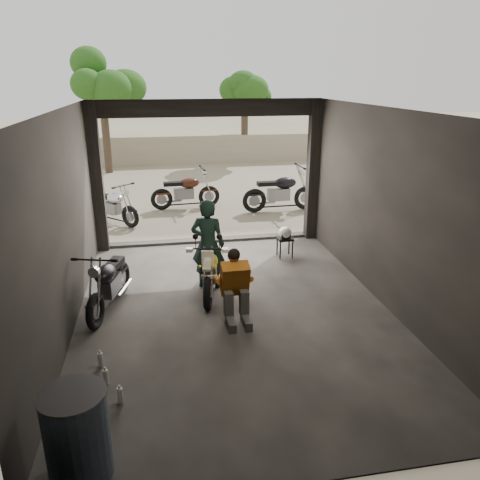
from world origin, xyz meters
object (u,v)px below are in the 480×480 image
object	(u,v)px
left_bike	(108,279)
outside_bike_c	(281,189)
outside_bike_a	(112,203)
helmet	(285,233)
outside_bike_b	(185,188)
sign_post	(382,170)
mechanic	(236,289)
rider	(208,244)
stool	(285,241)
main_bike	(210,266)
oil_drum	(77,436)

from	to	relation	value
left_bike	outside_bike_c	world-z (taller)	outside_bike_c
left_bike	outside_bike_a	bearing A→B (deg)	108.70
helmet	outside_bike_b	bearing A→B (deg)	92.18
outside_bike_a	sign_post	xyz separation A→B (m)	(6.12, -2.51, 1.13)
outside_bike_c	mechanic	xyz separation A→B (m)	(-2.32, -6.10, -0.08)
rider	sign_post	bearing A→B (deg)	-137.51
outside_bike_a	mechanic	distance (m)	6.15
left_bike	mechanic	distance (m)	2.13
left_bike	stool	bearing A→B (deg)	42.15
main_bike	left_bike	xyz separation A→B (m)	(-1.70, -0.28, 0.02)
outside_bike_b	stool	xyz separation A→B (m)	(1.80, -4.30, -0.22)
main_bike	outside_bike_a	bearing A→B (deg)	124.81
sign_post	outside_bike_a	bearing A→B (deg)	152.66
left_bike	sign_post	bearing A→B (deg)	37.56
outside_bike_a	stool	xyz separation A→B (m)	(3.76, -3.15, -0.18)
outside_bike_b	mechanic	xyz separation A→B (m)	(0.32, -6.86, -0.03)
outside_bike_c	rider	size ratio (longest dim) A/B	1.15
left_bike	mechanic	size ratio (longest dim) A/B	1.42
outside_bike_c	rider	xyz separation A→B (m)	(-2.59, -4.74, 0.18)
main_bike	sign_post	size ratio (longest dim) A/B	0.63
main_bike	helmet	bearing A→B (deg)	51.07
outside_bike_b	sign_post	xyz separation A→B (m)	(4.16, -3.66, 1.09)
outside_bike_c	rider	distance (m)	5.40
outside_bike_b	rider	bearing A→B (deg)	175.43
outside_bike_a	outside_bike_c	world-z (taller)	outside_bike_c
main_bike	stool	bearing A→B (deg)	51.60
stool	sign_post	bearing A→B (deg)	15.16
helmet	sign_post	xyz separation A→B (m)	(2.38, 0.68, 1.11)
outside_bike_c	rider	world-z (taller)	rider
mechanic	rider	bearing A→B (deg)	100.29
outside_bike_b	outside_bike_c	distance (m)	2.74
left_bike	outside_bike_b	bearing A→B (deg)	89.84
outside_bike_b	outside_bike_c	bearing A→B (deg)	-111.13
oil_drum	rider	bearing A→B (deg)	67.28
outside_bike_c	mechanic	size ratio (longest dim) A/B	1.69
outside_bike_c	helmet	world-z (taller)	outside_bike_c
outside_bike_c	left_bike	bearing A→B (deg)	138.71
helmet	rider	bearing A→B (deg)	-166.53
rider	sign_post	world-z (taller)	sign_post
main_bike	mechanic	bearing A→B (deg)	-64.51
outside_bike_c	rider	bearing A→B (deg)	148.98
outside_bike_c	helmet	distance (m)	3.68
sign_post	mechanic	bearing A→B (deg)	-145.25
left_bike	outside_bike_a	distance (m)	4.92
oil_drum	sign_post	world-z (taller)	sign_post
stool	helmet	bearing A→B (deg)	-109.44
rider	helmet	size ratio (longest dim) A/B	5.99
left_bike	sign_post	size ratio (longest dim) A/B	0.64
main_bike	helmet	size ratio (longest dim) A/B	5.68
outside_bike_b	outside_bike_a	bearing A→B (deg)	115.41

